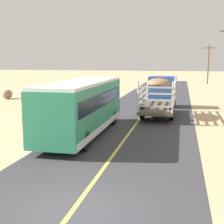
% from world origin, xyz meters
% --- Properties ---
extents(ground_plane, '(240.00, 240.00, 0.00)m').
position_xyz_m(ground_plane, '(0.00, 0.00, 0.00)').
color(ground_plane, tan).
extents(road_surface, '(8.00, 120.00, 0.02)m').
position_xyz_m(road_surface, '(0.00, 0.00, 0.01)').
color(road_surface, '#38383D').
rests_on(road_surface, ground).
extents(road_centre_line, '(0.16, 117.60, 0.00)m').
position_xyz_m(road_centre_line, '(0.00, 0.00, 0.02)').
color(road_centre_line, '#D8CC4C').
rests_on(road_centre_line, road_surface).
extents(livestock_truck, '(2.53, 9.70, 3.02)m').
position_xyz_m(livestock_truck, '(1.28, 19.58, 1.79)').
color(livestock_truck, '#3359A5').
rests_on(livestock_truck, road_surface).
extents(bus, '(2.54, 10.00, 3.21)m').
position_xyz_m(bus, '(-2.64, 9.20, 1.75)').
color(bus, '#2D8C66').
rests_on(bus, road_surface).
extents(power_pole_far, '(2.20, 0.24, 7.19)m').
position_xyz_m(power_pole_far, '(7.63, 52.60, 3.88)').
color(power_pole_far, brown).
rests_on(power_pole_far, ground).
extents(boulder_mid_field, '(1.03, 1.37, 1.05)m').
position_xyz_m(boulder_mid_field, '(-16.58, 24.34, 0.52)').
color(boulder_mid_field, '#84705B').
rests_on(boulder_mid_field, ground).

